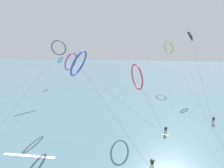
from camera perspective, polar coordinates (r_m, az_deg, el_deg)
sea_water at (r=115.69m, az=7.74°, el=4.59°), size 400.00×200.00×0.08m
surfer_coral at (r=40.63m, az=32.01°, el=-10.87°), size 1.40×0.62×1.70m
surfer_ivory at (r=32.34m, az=18.29°, el=-15.41°), size 1.40×0.71×1.70m
surfer_magenta at (r=24.02m, az=13.87°, el=-25.90°), size 1.40×0.67×1.70m
kite_teal at (r=70.96m, az=-17.71°, el=8.01°), size 3.37×43.81×12.39m
kite_violet at (r=35.11m, az=-14.22°, el=7.59°), size 20.45×5.55×14.80m
kite_lime at (r=66.00m, az=19.26°, el=12.01°), size 4.21×51.79×18.36m
kite_charcoal at (r=59.56m, az=25.81°, el=14.95°), size 3.28×24.90×21.08m
kite_cobalt at (r=29.13m, az=-11.58°, el=7.10°), size 14.02×10.61×15.37m
kite_crimson at (r=30.89m, az=8.71°, el=2.47°), size 7.16×5.01×12.83m
kite_navy at (r=51.80m, az=-18.19°, el=11.99°), size 4.36×32.86×17.99m
wave_crest_far at (r=28.87m, az=-27.10°, el=-21.61°), size 8.05×1.03×0.12m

